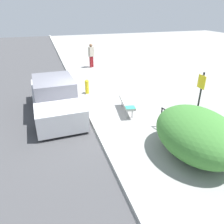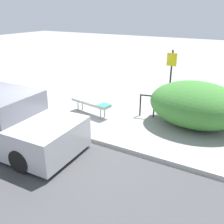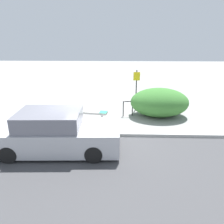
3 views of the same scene
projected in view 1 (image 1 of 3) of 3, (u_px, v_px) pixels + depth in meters
ground_plane at (92, 120)px, 9.17m from camera, size 60.00×60.00×0.00m
curb at (91, 118)px, 9.14m from camera, size 60.00×0.20×0.13m
bench at (127, 103)px, 9.61m from camera, size 1.68×0.66×0.53m
bike_rack at (166, 118)px, 8.23m from camera, size 0.55×0.17×0.83m
sign_post at (199, 98)px, 7.69m from camera, size 0.36×0.08×2.30m
fire_hydrant at (87, 86)px, 11.76m from camera, size 0.36×0.22×0.77m
shrub_hedge at (196, 134)px, 6.72m from camera, size 3.04×2.24×1.49m
pedestrian at (91, 55)px, 16.65m from camera, size 0.39×0.46×1.77m
parked_car_near at (55, 98)px, 9.51m from camera, size 4.66×2.02×1.52m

